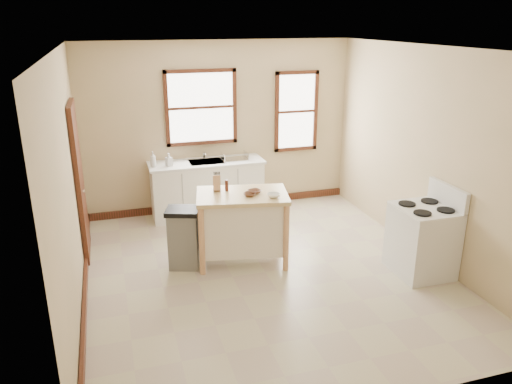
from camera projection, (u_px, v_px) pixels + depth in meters
The scene contains 23 objects.
floor at pixel (265, 272), 6.47m from camera, with size 5.00×5.00×0.00m, color #BBA794.
ceiling at pixel (267, 48), 5.55m from camera, with size 5.00×5.00×0.00m, color white.
wall_back at pixel (220, 127), 8.27m from camera, with size 4.50×0.04×2.80m, color tan.
wall_left at pixel (68, 186), 5.39m from camera, with size 0.04×5.00×2.80m, color tan.
wall_right at pixel (427, 155), 6.62m from camera, with size 0.04×5.00×2.80m, color tan.
window_main at pixel (201, 107), 8.05m from camera, with size 1.17×0.06×1.22m, color #321C0D, non-canonical shape.
window_side at pixel (296, 111), 8.55m from camera, with size 0.77×0.06×1.37m, color #321C0D, non-canonical shape.
door_left at pixel (80, 181), 6.69m from camera, with size 0.06×0.90×2.10m, color #321C0D.
baseboard_back at pixel (222, 204), 8.68m from camera, with size 4.50×0.04×0.12m, color #321C0D.
baseboard_left at pixel (85, 294), 5.84m from camera, with size 0.04×5.00×0.12m, color #321C0D.
sink_counter at pixel (207, 188), 8.22m from camera, with size 1.86×0.62×0.92m, color white, non-canonical shape.
faucet at pixel (204, 152), 8.20m from camera, with size 0.03×0.03×0.22m, color silver.
soap_bottle_a at pixel (153, 159), 7.74m from camera, with size 0.09×0.09×0.24m, color #B2B2B2.
soap_bottle_b at pixel (169, 160), 7.81m from camera, with size 0.09×0.09×0.20m, color #B2B2B2.
dish_rack at pixel (235, 157), 8.16m from camera, with size 0.42×0.31×0.10m, color silver, non-canonical shape.
kitchen_island at pixel (242, 228), 6.63m from camera, with size 1.18×0.75×0.96m, color #E2B885, non-canonical shape.
knife_block at pixel (217, 184), 6.55m from camera, with size 0.10×0.10×0.20m, color tan, non-canonical shape.
pepper_grinder at pixel (227, 186), 6.55m from camera, with size 0.04×0.04×0.15m, color #431C12.
bowl_a at pixel (250, 194), 6.38m from camera, with size 0.16×0.16×0.04m, color brown.
bowl_b at pixel (255, 192), 6.48m from camera, with size 0.17×0.17×0.04m, color brown.
bowl_c at pixel (274, 195), 6.33m from camera, with size 0.16×0.16×0.05m, color white.
trash_bin at pixel (184, 238), 6.49m from camera, with size 0.42×0.35×0.82m, color slate, non-canonical shape.
gas_stove at pixel (423, 231), 6.29m from camera, with size 0.72×0.73×1.16m, color silver, non-canonical shape.
Camera 1 is at (-1.79, -5.48, 3.12)m, focal length 35.00 mm.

